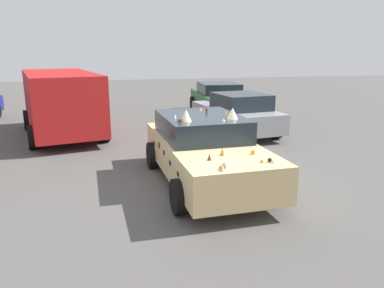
# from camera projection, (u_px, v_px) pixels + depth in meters

# --- Properties ---
(ground_plane) EXTENTS (60.00, 60.00, 0.00)m
(ground_plane) POSITION_uv_depth(u_px,v_px,m) (205.00, 183.00, 8.22)
(ground_plane) COLOR #514F4C
(art_car_decorated) EXTENTS (4.54, 2.20, 1.69)m
(art_car_decorated) POSITION_uv_depth(u_px,v_px,m) (204.00, 149.00, 8.11)
(art_car_decorated) COLOR #D8BC7F
(art_car_decorated) RESTS_ON ground
(parked_van_far_left) EXTENTS (5.49, 3.10, 2.13)m
(parked_van_far_left) POSITION_uv_depth(u_px,v_px,m) (61.00, 100.00, 12.50)
(parked_van_far_left) COLOR #B21919
(parked_van_far_left) RESTS_ON ground
(parked_sedan_near_left) EXTENTS (4.22, 2.33, 1.43)m
(parked_sedan_near_left) POSITION_uv_depth(u_px,v_px,m) (236.00, 114.00, 12.92)
(parked_sedan_near_left) COLOR gray
(parked_sedan_near_left) RESTS_ON ground
(parked_sedan_near_right) EXTENTS (4.61, 2.28, 1.43)m
(parked_sedan_near_right) POSITION_uv_depth(u_px,v_px,m) (218.00, 98.00, 16.75)
(parked_sedan_near_right) COLOR #1E602D
(parked_sedan_near_right) RESTS_ON ground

